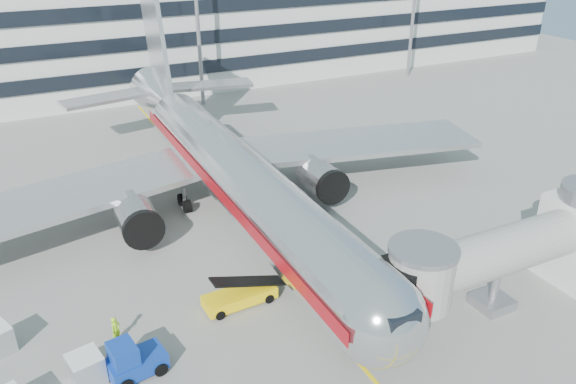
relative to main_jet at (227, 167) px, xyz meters
name	(u,v)px	position (x,y,z in m)	size (l,w,h in m)	color
ground	(291,284)	(0.00, -11.72, -4.23)	(180.00, 180.00, 0.00)	gray
lead_in_line	(237,221)	(0.00, -1.72, -4.23)	(0.25, 70.00, 0.01)	yellow
main_jet	(227,167)	(0.00, 0.00, 0.00)	(50.95, 48.70, 16.06)	silver
jet_bridge	(521,249)	(12.18, -19.72, -0.36)	(17.80, 4.50, 7.00)	silver
terminal	(112,31)	(0.00, 46.23, 3.57)	(150.00, 24.25, 15.60)	silver
belt_loader	(240,296)	(-4.00, -12.22, -3.56)	(5.04, 2.01, 2.39)	yellow
baggage_tug	(133,361)	(-11.58, -15.47, -3.23)	(3.31, 2.39, 2.30)	#0D3399
cargo_container_front	(86,369)	(-13.94, -14.85, -3.34)	(1.96, 1.96, 1.77)	silver
ramp_worker	(116,330)	(-11.86, -12.28, -3.37)	(0.63, 0.41, 1.73)	#ABFC1A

